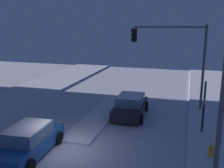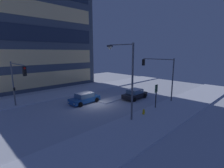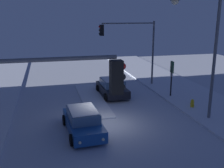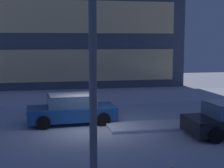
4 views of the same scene
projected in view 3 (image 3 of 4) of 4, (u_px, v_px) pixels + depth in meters
The scene contains 10 objects.
ground at pixel (105, 125), 17.20m from camera, with size 52.00×52.00×0.00m, color silver.
curb_strip_near at pixel (220, 112), 19.19m from camera, with size 52.00×5.20×0.14m, color silver.
median_strip at pixel (92, 99), 22.16m from camera, with size 9.00×1.80×0.14m, color silver.
car_near at pixel (112, 88), 23.18m from camera, with size 4.39×2.28×1.49m.
car_far at pixel (83, 121), 15.89m from camera, with size 4.60×2.26×1.49m.
traffic_light_corner_far_left at pixel (9, 119), 7.29m from camera, with size 0.32×5.63×5.94m.
traffic_light_corner_near_right at pixel (132, 41), 25.18m from camera, with size 0.32×5.46×6.28m.
street_lamp_arched at pixel (204, 42), 16.45m from camera, with size 0.58×3.41×8.02m.
fire_hydrant at pixel (192, 104), 20.00m from camera, with size 0.48×0.26×0.75m.
parking_info_sign at pixel (172, 74), 22.32m from camera, with size 0.55×0.12×3.12m.
Camera 3 is at (-15.59, 3.44, 6.94)m, focal length 42.72 mm.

